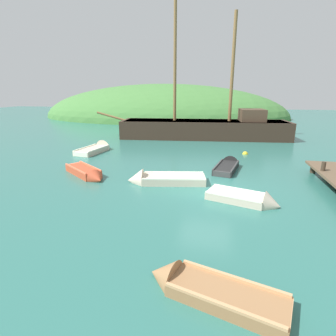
% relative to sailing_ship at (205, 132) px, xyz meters
% --- Properties ---
extents(ground_plane, '(120.00, 120.00, 0.00)m').
position_rel_sailing_ship_xyz_m(ground_plane, '(0.96, -13.97, -0.62)').
color(ground_plane, '#2D6B60').
extents(shore_hill, '(42.39, 26.03, 11.23)m').
position_rel_sailing_ship_xyz_m(shore_hill, '(-8.76, 21.07, -0.62)').
color(shore_hill, '#477F3D').
rests_on(shore_hill, ground).
extents(sailing_ship, '(18.49, 5.01, 12.85)m').
position_rel_sailing_ship_xyz_m(sailing_ship, '(0.00, 0.00, 0.00)').
color(sailing_ship, '#38281E').
rests_on(sailing_ship, ground).
extents(rowboat_outer_right, '(3.97, 1.83, 1.17)m').
position_rel_sailing_ship_xyz_m(rowboat_outer_right, '(-1.38, -13.59, -0.50)').
color(rowboat_outer_right, beige).
rests_on(rowboat_outer_right, ground).
extents(rowboat_portside, '(1.72, 3.62, 1.21)m').
position_rel_sailing_ship_xyz_m(rowboat_portside, '(-7.72, -7.46, -0.51)').
color(rowboat_portside, beige).
rests_on(rowboat_portside, ground).
extents(rowboat_near_dock, '(3.30, 1.85, 0.94)m').
position_rel_sailing_ship_xyz_m(rowboat_near_dock, '(1.25, -20.76, -0.53)').
color(rowboat_near_dock, '#9E7047').
rests_on(rowboat_near_dock, ground).
extents(rowboat_center, '(3.11, 1.93, 1.04)m').
position_rel_sailing_ship_xyz_m(rowboat_center, '(2.67, -15.31, -0.52)').
color(rowboat_center, beige).
rests_on(rowboat_center, ground).
extents(rowboat_outer_left, '(3.15, 2.69, 0.87)m').
position_rel_sailing_ship_xyz_m(rowboat_outer_left, '(-5.48, -13.33, -0.49)').
color(rowboat_outer_left, '#C64C2D').
rests_on(rowboat_outer_left, ground).
extents(rowboat_far, '(1.65, 3.38, 0.99)m').
position_rel_sailing_ship_xyz_m(rowboat_far, '(1.96, -10.33, -0.52)').
color(rowboat_far, black).
rests_on(rowboat_far, ground).
extents(buoy_yellow, '(0.40, 0.40, 0.40)m').
position_rel_sailing_ship_xyz_m(buoy_yellow, '(3.26, -6.33, -0.62)').
color(buoy_yellow, yellow).
rests_on(buoy_yellow, ground).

